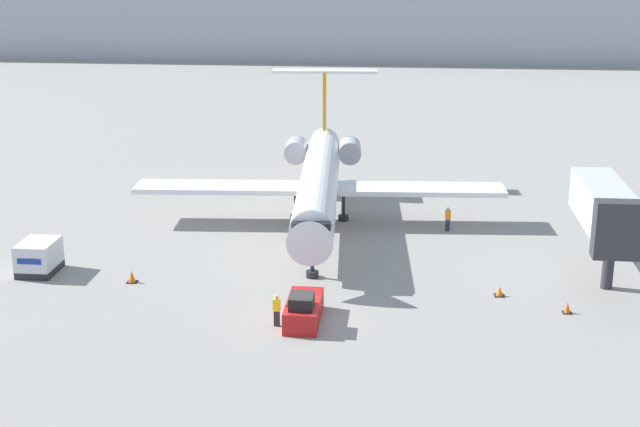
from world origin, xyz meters
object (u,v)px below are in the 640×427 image
at_px(airplane_main, 319,180).
at_px(traffic_cone_right, 499,291).
at_px(worker_near_tug, 277,309).
at_px(pushback_tug, 304,309).
at_px(worker_by_wing, 448,219).
at_px(luggage_cart, 39,257).
at_px(traffic_cone_mid, 567,308).
at_px(traffic_cone_left, 132,277).
at_px(jet_bridge, 607,210).

bearing_deg(airplane_main, traffic_cone_right, -48.16).
height_order(airplane_main, worker_near_tug, airplane_main).
height_order(pushback_tug, worker_by_wing, pushback_tug).
relative_size(worker_by_wing, traffic_cone_right, 2.93).
relative_size(luggage_cart, traffic_cone_right, 4.88).
bearing_deg(pushback_tug, airplane_main, 92.94).
bearing_deg(luggage_cart, pushback_tug, -18.85).
distance_m(luggage_cart, traffic_cone_mid, 32.60).
bearing_deg(airplane_main, traffic_cone_mid, -45.13).
height_order(airplane_main, traffic_cone_right, airplane_main).
bearing_deg(traffic_cone_left, jet_bridge, 7.22).
distance_m(worker_near_tug, traffic_cone_mid, 16.53).
bearing_deg(worker_near_tug, pushback_tug, 26.97).
bearing_deg(traffic_cone_mid, worker_by_wing, 112.83).
xyz_separation_m(luggage_cart, jet_bridge, (35.44, 2.59, 3.40)).
bearing_deg(traffic_cone_mid, traffic_cone_left, 175.00).
bearing_deg(traffic_cone_right, traffic_cone_mid, -31.99).
distance_m(traffic_cone_left, jet_bridge, 29.59).
bearing_deg(luggage_cart, jet_bridge, 4.18).
bearing_deg(worker_by_wing, traffic_cone_left, -148.05).
bearing_deg(worker_near_tug, traffic_cone_right, 23.99).
height_order(airplane_main, jet_bridge, airplane_main).
distance_m(airplane_main, worker_near_tug, 19.30).
height_order(luggage_cart, traffic_cone_left, luggage_cart).
distance_m(pushback_tug, worker_near_tug, 1.59).
distance_m(luggage_cart, worker_by_wing, 28.57).
xyz_separation_m(worker_by_wing, jet_bridge, (9.20, -8.71, 3.52)).
height_order(luggage_cart, worker_near_tug, luggage_cart).
xyz_separation_m(luggage_cart, traffic_cone_left, (6.36, -1.09, -0.68)).
height_order(luggage_cart, traffic_cone_right, luggage_cart).
bearing_deg(luggage_cart, worker_by_wing, 23.31).
relative_size(traffic_cone_left, traffic_cone_right, 1.27).
bearing_deg(jet_bridge, traffic_cone_left, -172.78).
height_order(airplane_main, luggage_cart, airplane_main).
distance_m(pushback_tug, traffic_cone_mid, 15.02).
height_order(worker_near_tug, traffic_cone_mid, worker_near_tug).
distance_m(luggage_cart, traffic_cone_left, 6.49).
relative_size(airplane_main, pushback_tug, 6.52).
distance_m(worker_by_wing, traffic_cone_mid, 15.94).
bearing_deg(worker_by_wing, airplane_main, 173.32).
distance_m(pushback_tug, luggage_cart, 18.64).
bearing_deg(luggage_cart, airplane_main, 36.65).
xyz_separation_m(worker_near_tug, traffic_cone_mid, (16.17, 3.36, -0.65)).
bearing_deg(traffic_cone_right, worker_near_tug, -156.01).
relative_size(airplane_main, luggage_cart, 9.68).
bearing_deg(traffic_cone_left, traffic_cone_right, -0.10).
bearing_deg(traffic_cone_mid, worker_near_tug, -168.26).
bearing_deg(traffic_cone_right, pushback_tug, -156.39).
height_order(airplane_main, traffic_cone_mid, airplane_main).
relative_size(worker_near_tug, jet_bridge, 0.18).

